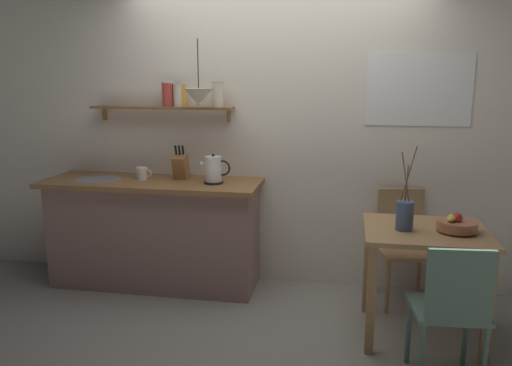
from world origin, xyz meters
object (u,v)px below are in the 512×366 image
object	(u,v)px
dining_table	(424,250)
dining_chair_far	(403,240)
fruit_bowl	(457,225)
twig_vase	(405,215)
pendant_lamp	(199,97)
knife_block	(181,166)
electric_kettle	(214,170)
coffee_mug_by_sink	(142,173)
dining_chair_near	(451,307)

from	to	relation	value
dining_table	dining_chair_far	distance (m)	0.63
fruit_bowl	twig_vase	xyz separation A→B (m)	(-0.33, -0.01, 0.05)
dining_table	dining_chair_far	bearing A→B (deg)	96.56
pendant_lamp	knife_block	bearing A→B (deg)	144.42
electric_kettle	dining_table	bearing A→B (deg)	-16.82
dining_chair_far	pendant_lamp	size ratio (longest dim) A/B	1.75
coffee_mug_by_sink	fruit_bowl	bearing A→B (deg)	-13.02
knife_block	pendant_lamp	bearing A→B (deg)	-35.58
knife_block	fruit_bowl	bearing A→B (deg)	-16.96
dining_table	dining_chair_near	distance (m)	0.62
electric_kettle	pendant_lamp	size ratio (longest dim) A/B	0.48
dining_chair_near	coffee_mug_by_sink	size ratio (longest dim) A/B	6.56
dining_table	coffee_mug_by_sink	size ratio (longest dim) A/B	6.02
dining_chair_far	dining_chair_near	bearing A→B (deg)	-83.34
dining_chair_near	pendant_lamp	xyz separation A→B (m)	(-1.77, 1.05, 1.12)
knife_block	electric_kettle	bearing A→B (deg)	-21.40
fruit_bowl	knife_block	size ratio (longest dim) A/B	0.89
dining_chair_far	dining_table	bearing A→B (deg)	-83.44
dining_chair_far	pendant_lamp	bearing A→B (deg)	-174.55
dining_chair_far	electric_kettle	distance (m)	1.62
dining_chair_far	twig_vase	world-z (taller)	twig_vase
dining_chair_near	twig_vase	bearing A→B (deg)	111.43
fruit_bowl	coffee_mug_by_sink	bearing A→B (deg)	166.98
dining_chair_near	fruit_bowl	bearing A→B (deg)	78.59
dining_chair_far	fruit_bowl	bearing A→B (deg)	-68.16
knife_block	dining_chair_far	bearing A→B (deg)	-0.08
fruit_bowl	twig_vase	size ratio (longest dim) A/B	0.46
dining_table	twig_vase	size ratio (longest dim) A/B	1.43
fruit_bowl	twig_vase	world-z (taller)	twig_vase
knife_block	pendant_lamp	world-z (taller)	pendant_lamp
twig_vase	knife_block	size ratio (longest dim) A/B	1.94
twig_vase	knife_block	bearing A→B (deg)	159.75
dining_chair_far	fruit_bowl	xyz separation A→B (m)	(0.26, -0.64, 0.33)
knife_block	dining_table	bearing A→B (deg)	-17.61
dining_chair_near	dining_chair_far	xyz separation A→B (m)	(-0.14, 1.21, -0.01)
dining_table	dining_chair_near	bearing A→B (deg)	-83.25
dining_chair_far	pendant_lamp	distance (m)	1.99
dining_chair_far	knife_block	xyz separation A→B (m)	(-1.85, 0.00, 0.55)
dining_chair_far	twig_vase	bearing A→B (deg)	-96.84
pendant_lamp	twig_vase	bearing A→B (deg)	-17.72
fruit_bowl	electric_kettle	bearing A→B (deg)	163.88
knife_block	coffee_mug_by_sink	world-z (taller)	knife_block
dining_table	fruit_bowl	size ratio (longest dim) A/B	3.15
fruit_bowl	electric_kettle	xyz separation A→B (m)	(-1.78, 0.51, 0.21)
dining_chair_far	knife_block	size ratio (longest dim) A/B	3.07
dining_table	dining_chair_near	size ratio (longest dim) A/B	0.92
twig_vase	electric_kettle	distance (m)	1.55
twig_vase	pendant_lamp	size ratio (longest dim) A/B	1.11
dining_chair_far	twig_vase	size ratio (longest dim) A/B	1.58
dining_table	electric_kettle	distance (m)	1.72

